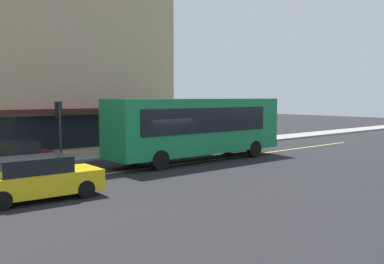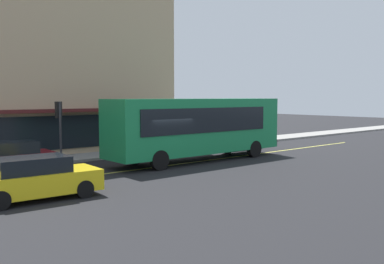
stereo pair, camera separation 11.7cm
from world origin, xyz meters
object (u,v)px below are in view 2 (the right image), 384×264
car_maroon (7,159)px  car_silver (239,137)px  pedestrian_waiting (154,134)px  traffic_light (59,116)px  bus (198,126)px  pedestrian_at_corner (209,131)px  car_yellow (36,179)px  pedestrian_mid_block (227,129)px

car_maroon → car_silver: same height
car_silver → pedestrian_waiting: pedestrian_waiting is taller
traffic_light → car_maroon: bearing=-150.0°
bus → pedestrian_at_corner: (5.71, 5.28, -0.91)m
car_yellow → pedestrian_mid_block: size_ratio=2.72×
bus → pedestrian_mid_block: (7.69, 5.41, -0.87)m
bus → traffic_light: size_ratio=3.48×
traffic_light → pedestrian_at_corner: bearing=3.6°
traffic_light → pedestrian_waiting: 7.07m
traffic_light → car_yellow: bearing=-118.8°
traffic_light → car_silver: (12.48, -1.78, -1.79)m
pedestrian_mid_block → car_yellow: bearing=-154.6°
car_maroon → pedestrian_at_corner: bearing=10.1°
car_yellow → pedestrian_at_corner: pedestrian_at_corner is taller
bus → car_silver: bearing=23.5°
traffic_light → car_silver: 12.74m
pedestrian_waiting → bus: bearing=-97.5°
bus → pedestrian_waiting: size_ratio=6.75×
bus → car_yellow: 10.97m
car_maroon → pedestrian_waiting: size_ratio=2.63×
pedestrian_mid_block → pedestrian_waiting: (-7.00, -0.12, 0.02)m
traffic_light → pedestrian_mid_block: bearing=3.6°
pedestrian_at_corner → car_yellow: bearing=-152.3°
car_maroon → pedestrian_mid_block: size_ratio=2.69×
pedestrian_mid_block → pedestrian_at_corner: pedestrian_mid_block is taller
car_maroon → car_yellow: same height
car_silver → pedestrian_waiting: size_ratio=2.66×
car_yellow → pedestrian_waiting: (11.12, 8.47, 0.39)m
pedestrian_at_corner → pedestrian_waiting: size_ratio=0.94×
car_yellow → pedestrian_at_corner: 18.23m
bus → car_maroon: size_ratio=2.57×
car_yellow → car_silver: bearing=19.5°
car_silver → pedestrian_mid_block: pedestrian_mid_block is taller
traffic_light → car_silver: bearing=-8.1°
car_silver → car_yellow: same height
car_silver → pedestrian_waiting: (-5.59, 2.55, 0.39)m
bus → car_maroon: bearing=165.3°
bus → pedestrian_waiting: bus is taller
pedestrian_at_corner → traffic_light: bearing=-176.4°
pedestrian_mid_block → pedestrian_at_corner: 1.98m
traffic_light → car_yellow: size_ratio=0.73×
bus → pedestrian_waiting: (0.70, 5.28, -0.85)m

